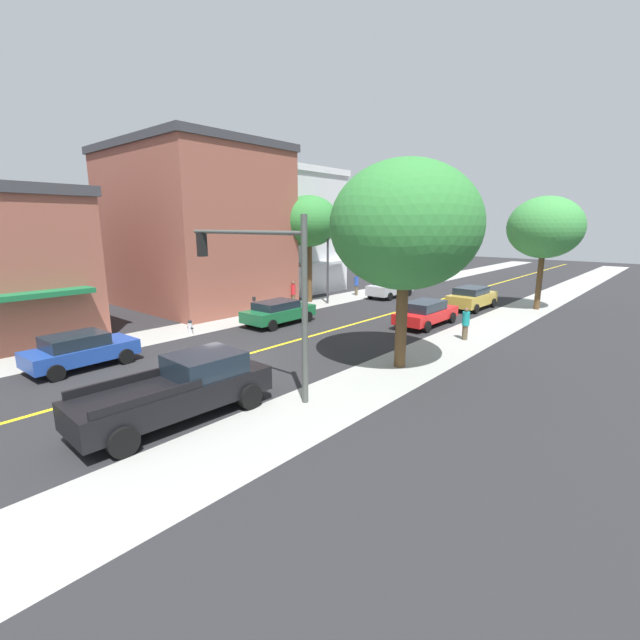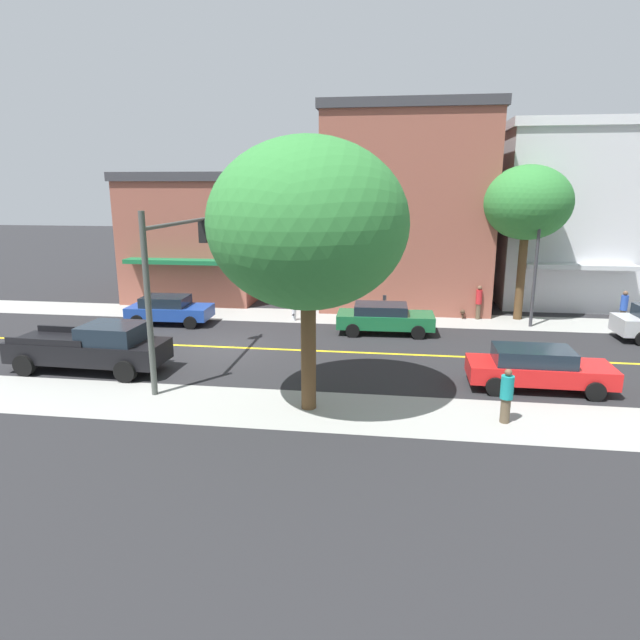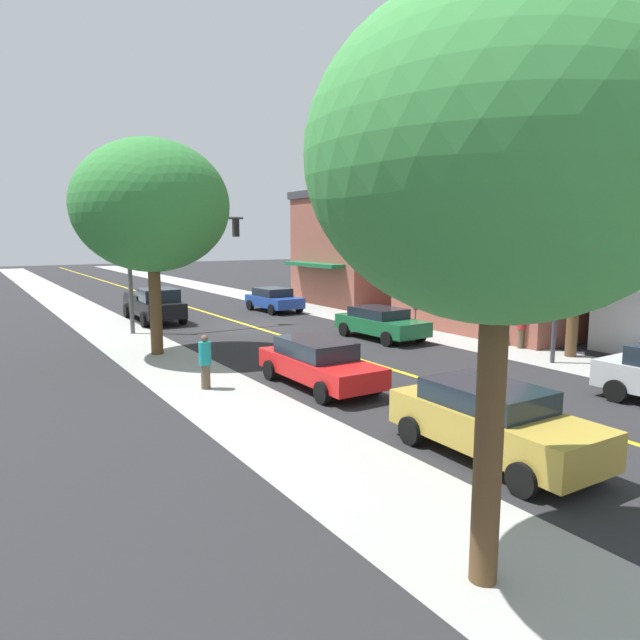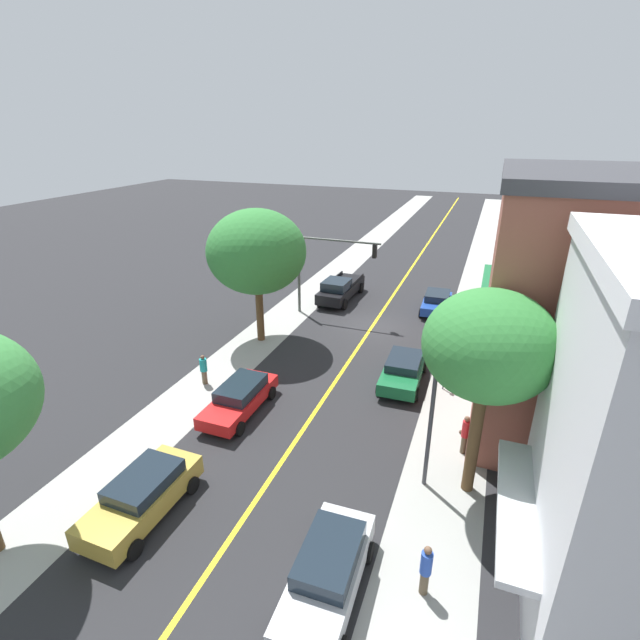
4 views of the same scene
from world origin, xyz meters
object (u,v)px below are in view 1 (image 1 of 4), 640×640
at_px(silver_sedan_left_curb, 390,287).
at_px(small_dog, 285,302).
at_px(traffic_light_mast, 263,275).
at_px(pedestrian_red_shirt, 293,293).
at_px(street_tree_left_far, 405,226).
at_px(green_sedan_left_curb, 278,312).
at_px(gold_sedan_right_curb, 472,297).
at_px(blue_sedan_left_curb, 80,350).
at_px(pedestrian_teal_shirt, 466,323).
at_px(fire_hydrant, 190,327).
at_px(street_tree_left_near, 309,222).
at_px(parking_meter, 254,304).
at_px(pedestrian_blue_shirt, 356,284).
at_px(street_lamp, 328,255).
at_px(street_tree_right_corner, 545,228).
at_px(red_sedan_right_curb, 426,313).
at_px(black_pickup_truck, 181,389).

height_order(silver_sedan_left_curb, small_dog, silver_sedan_left_curb).
xyz_separation_m(traffic_light_mast, pedestrian_red_shirt, (-10.63, 12.22, -3.10)).
xyz_separation_m(street_tree_left_far, green_sedan_left_curb, (-9.46, 2.11, -4.95)).
bearing_deg(small_dog, traffic_light_mast, -44.58).
height_order(street_tree_left_far, gold_sedan_right_curb, street_tree_left_far).
xyz_separation_m(blue_sedan_left_curb, gold_sedan_right_curb, (7.02, 22.96, 0.06)).
height_order(traffic_light_mast, small_dog, traffic_light_mast).
bearing_deg(blue_sedan_left_curb, pedestrian_teal_shirt, -36.66).
relative_size(fire_hydrant, small_dog, 1.10).
distance_m(street_tree_left_near, fire_hydrant, 13.01).
height_order(gold_sedan_right_curb, pedestrian_teal_shirt, pedestrian_teal_shirt).
relative_size(street_tree_left_near, fire_hydrant, 10.25).
bearing_deg(parking_meter, pedestrian_red_shirt, 105.91).
bearing_deg(traffic_light_mast, small_dog, -46.84).
bearing_deg(parking_meter, street_tree_left_near, 103.86).
distance_m(street_tree_left_far, traffic_light_mast, 6.01).
distance_m(street_tree_left_far, pedestrian_blue_shirt, 19.17).
bearing_deg(street_lamp, street_tree_right_corner, 32.12).
xyz_separation_m(silver_sedan_left_curb, pedestrian_blue_shirt, (-2.62, -0.99, 0.12)).
height_order(green_sedan_left_curb, pedestrian_blue_shirt, pedestrian_blue_shirt).
relative_size(pedestrian_red_shirt, pedestrian_blue_shirt, 1.00).
height_order(red_sedan_right_curb, blue_sedan_left_curb, red_sedan_right_curb).
relative_size(parking_meter, gold_sedan_right_curb, 0.31).
distance_m(fire_hydrant, green_sedan_left_curb, 5.10).
relative_size(blue_sedan_left_curb, black_pickup_truck, 0.70).
height_order(street_tree_left_far, parking_meter, street_tree_left_far).
relative_size(parking_meter, small_dog, 2.03).
relative_size(silver_sedan_left_curb, blue_sedan_left_curb, 1.13).
height_order(fire_hydrant, parking_meter, parking_meter).
distance_m(red_sedan_right_curb, gold_sedan_right_curb, 6.75).
relative_size(street_tree_right_corner, street_tree_left_far, 0.93).
bearing_deg(pedestrian_blue_shirt, street_tree_left_near, -120.95).
xyz_separation_m(pedestrian_teal_shirt, pedestrian_blue_shirt, (-12.69, 7.93, 0.09)).
xyz_separation_m(red_sedan_right_curb, small_dog, (-10.30, -1.34, -0.42)).
relative_size(black_pickup_truck, pedestrian_teal_shirt, 3.58).
bearing_deg(pedestrian_blue_shirt, street_tree_left_far, -68.80).
distance_m(street_tree_left_near, street_lamp, 2.86).
relative_size(blue_sedan_left_curb, small_dog, 5.96).
bearing_deg(pedestrian_red_shirt, red_sedan_right_curb, -32.69).
relative_size(street_tree_left_near, gold_sedan_right_curb, 1.71).
bearing_deg(gold_sedan_right_curb, small_dog, 129.07).
xyz_separation_m(street_lamp, pedestrian_red_shirt, (-1.23, -2.39, -2.62)).
xyz_separation_m(street_tree_left_near, pedestrian_teal_shirt, (13.56, -3.10, -5.09)).
bearing_deg(pedestrian_red_shirt, silver_sedan_left_curb, 32.27).
distance_m(street_lamp, silver_sedan_left_curb, 6.46).
height_order(street_tree_left_far, green_sedan_left_curb, street_tree_left_far).
bearing_deg(street_tree_right_corner, blue_sedan_left_curb, -112.09).
bearing_deg(street_tree_left_far, gold_sedan_right_curb, 100.95).
xyz_separation_m(black_pickup_truck, small_dog, (-10.61, 14.74, -0.57)).
bearing_deg(blue_sedan_left_curb, street_lamp, 4.04).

